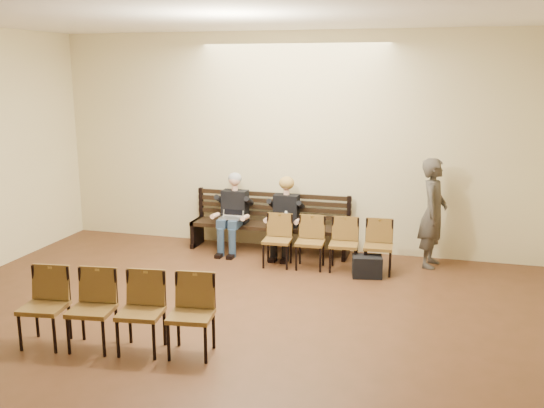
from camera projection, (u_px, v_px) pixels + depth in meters
The scene contains 11 objects.
ground at pixel (161, 400), 5.45m from camera, with size 10.00×10.00×0.00m, color #54301C.
room_walls at pixel (187, 110), 5.63m from camera, with size 8.02×10.01×3.51m.
bench at pixel (269, 238), 9.85m from camera, with size 2.60×0.90×0.45m, color black.
seated_man at pixel (233, 214), 9.80m from camera, with size 0.51×0.70×1.22m, color black, non-canonical shape.
seated_woman at pixel (285, 221), 9.58m from camera, with size 0.48×0.67×1.13m, color black, non-canonical shape.
laptop at pixel (231, 219), 9.66m from camera, with size 0.34×0.27×0.25m, color silver.
water_bottle at pixel (286, 225), 9.30m from camera, with size 0.07×0.07×0.22m, color silver.
bag at pixel (367, 266), 8.64m from camera, with size 0.42×0.28×0.31m, color black.
passerby at pixel (434, 205), 8.96m from camera, with size 0.69×0.45×1.89m, color #3B3630.
chair_row_front at pixel (327, 244), 8.92m from camera, with size 1.90×0.43×0.78m, color brown.
chair_row_back at pixel (116, 312), 6.34m from camera, with size 2.06×0.46×0.85m, color brown.
Camera 1 is at (2.30, -4.48, 2.91)m, focal length 40.00 mm.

